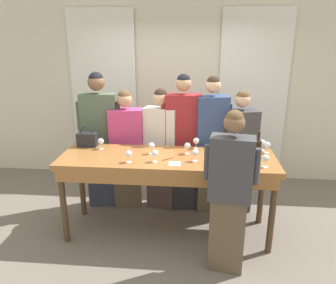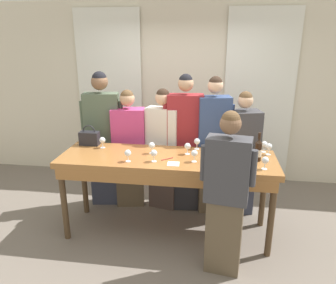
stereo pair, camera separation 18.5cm
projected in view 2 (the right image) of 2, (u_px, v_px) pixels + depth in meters
The scene contains 28 objects.
ground_plane at pixel (167, 231), 4.04m from camera, with size 18.00×18.00×0.00m, color #70665B.
wall_back at pixel (183, 93), 5.24m from camera, with size 12.00×0.06×2.80m.
curtain_panel_left at pixel (110, 96), 5.35m from camera, with size 1.05×0.03×2.69m.
curtain_panel_right at pixel (258, 100), 5.04m from camera, with size 1.05×0.03×2.69m.
tasting_bar at pixel (167, 165), 3.74m from camera, with size 2.46×0.75×0.98m.
wine_bottle at pixel (258, 150), 3.57m from camera, with size 0.08×0.08×0.32m.
handbag at pixel (89, 138), 4.09m from camera, with size 0.24×0.12×0.26m.
wine_glass_front_left at pixel (188, 146), 3.77m from camera, with size 0.07×0.07×0.14m.
wine_glass_front_mid at pixel (264, 145), 3.84m from camera, with size 0.07×0.07×0.14m.
wine_glass_front_right at pixel (154, 153), 3.55m from camera, with size 0.07×0.07×0.14m.
wine_glass_center_left at pixel (265, 161), 3.35m from camera, with size 0.07×0.07×0.14m.
wine_glass_center_mid at pixel (238, 149), 3.68m from camera, with size 0.07×0.07×0.14m.
wine_glass_center_right at pixel (231, 160), 3.37m from camera, with size 0.07×0.07×0.14m.
wine_glass_back_left at pixel (269, 147), 3.76m from camera, with size 0.07×0.07×0.14m.
wine_glass_back_mid at pixel (128, 153), 3.56m from camera, with size 0.07×0.07×0.14m.
wine_glass_back_right at pixel (152, 146), 3.79m from camera, with size 0.07×0.07×0.14m.
wine_glass_near_host at pixel (102, 141), 3.98m from camera, with size 0.07×0.07×0.14m.
wine_glass_by_bottle at pixel (194, 154), 3.55m from camera, with size 0.07×0.07×0.14m.
wine_glass_by_handbag at pixel (197, 142), 3.94m from camera, with size 0.07×0.07×0.14m.
napkin at pixel (173, 164), 3.51m from camera, with size 0.13×0.13×0.00m.
pen at pixel (167, 159), 3.65m from camera, with size 0.12×0.10×0.01m.
guest_olive_jacket at pixel (103, 138), 4.43m from camera, with size 0.57×0.27×1.86m.
guest_pink_top at pixel (129, 149), 4.42m from camera, with size 0.55×0.29×1.63m.
guest_cream_sweater at pixel (163, 149), 4.35m from camera, with size 0.55×0.30×1.66m.
guest_striped_shirt at pixel (185, 143), 4.29m from camera, with size 0.57×0.25×1.85m.
guest_navy_coat at pixel (213, 145), 4.24m from camera, with size 0.52×0.31×1.83m.
guest_beige_cap at pixel (241, 154), 4.23m from camera, with size 0.52×0.36×1.65m.
host_pouring at pixel (226, 194), 3.11m from camera, with size 0.52×0.28×1.68m.
Camera 2 is at (0.50, -3.45, 2.32)m, focal length 35.00 mm.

